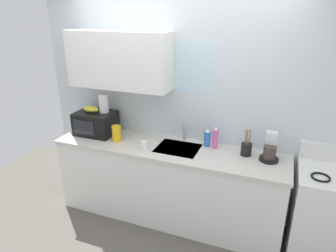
% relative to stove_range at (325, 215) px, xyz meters
% --- Properties ---
extents(kitchen_wall_assembly, '(3.34, 0.42, 2.50)m').
position_rel_stove_range_xyz_m(kitchen_wall_assembly, '(-1.77, 0.30, 0.91)').
color(kitchen_wall_assembly, silver).
rests_on(kitchen_wall_assembly, ground).
extents(counter_unit, '(2.57, 0.63, 0.90)m').
position_rel_stove_range_xyz_m(counter_unit, '(-1.63, -0.00, -0.00)').
color(counter_unit, white).
rests_on(counter_unit, ground).
extents(sink_faucet, '(0.03, 0.03, 0.22)m').
position_rel_stove_range_xyz_m(sink_faucet, '(-1.52, 0.24, 0.55)').
color(sink_faucet, '#B2B5BA').
rests_on(sink_faucet, counter_unit).
extents(stove_range, '(0.60, 0.60, 1.08)m').
position_rel_stove_range_xyz_m(stove_range, '(0.00, 0.00, 0.00)').
color(stove_range, white).
rests_on(stove_range, ground).
extents(microwave, '(0.46, 0.35, 0.27)m').
position_rel_stove_range_xyz_m(microwave, '(-2.58, 0.04, 0.58)').
color(microwave, black).
rests_on(microwave, counter_unit).
extents(banana_bunch, '(0.20, 0.11, 0.07)m').
position_rel_stove_range_xyz_m(banana_bunch, '(-2.63, 0.05, 0.75)').
color(banana_bunch, gold).
rests_on(banana_bunch, microwave).
extents(paper_towel_roll, '(0.11, 0.11, 0.22)m').
position_rel_stove_range_xyz_m(paper_towel_roll, '(-2.48, 0.10, 0.82)').
color(paper_towel_roll, white).
rests_on(paper_towel_roll, microwave).
extents(coffee_maker, '(0.19, 0.21, 0.28)m').
position_rel_stove_range_xyz_m(coffee_maker, '(-0.58, 0.10, 0.55)').
color(coffee_maker, black).
rests_on(coffee_maker, counter_unit).
extents(dish_soap_bottle_blue, '(0.07, 0.07, 0.20)m').
position_rel_stove_range_xyz_m(dish_soap_bottle_blue, '(-1.24, 0.19, 0.54)').
color(dish_soap_bottle_blue, blue).
rests_on(dish_soap_bottle_blue, counter_unit).
extents(dish_soap_bottle_pink, '(0.06, 0.06, 0.25)m').
position_rel_stove_range_xyz_m(dish_soap_bottle_pink, '(-1.15, 0.16, 0.56)').
color(dish_soap_bottle_pink, '#E55999').
rests_on(dish_soap_bottle_pink, counter_unit).
extents(cereal_canister, '(0.10, 0.10, 0.18)m').
position_rel_stove_range_xyz_m(cereal_canister, '(-2.24, -0.05, 0.53)').
color(cereal_canister, gold).
rests_on(cereal_canister, counter_unit).
extents(mug_white, '(0.08, 0.08, 0.09)m').
position_rel_stove_range_xyz_m(mug_white, '(-1.84, -0.14, 0.49)').
color(mug_white, white).
rests_on(mug_white, counter_unit).
extents(utensil_crock, '(0.11, 0.11, 0.30)m').
position_rel_stove_range_xyz_m(utensil_crock, '(-0.81, 0.12, 0.51)').
color(utensil_crock, black).
rests_on(utensil_crock, counter_unit).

